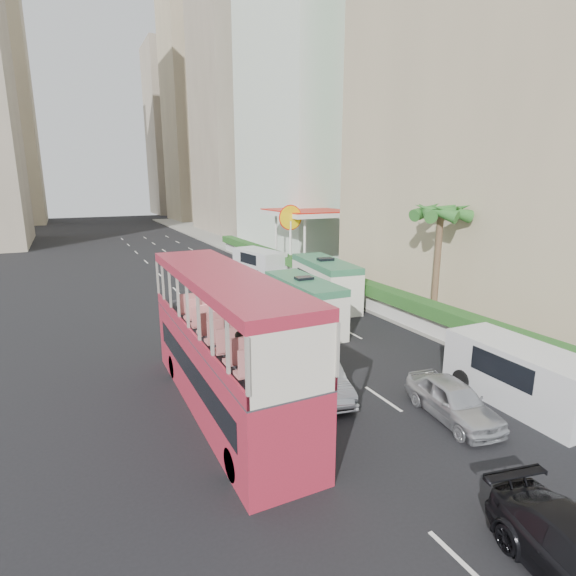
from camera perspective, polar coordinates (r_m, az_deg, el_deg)
ground_plane at (r=19.71m, az=9.26°, el=-11.09°), size 200.00×200.00×0.00m
double_decker_bus at (r=16.21m, az=-8.12°, el=-6.89°), size 2.50×11.00×5.06m
car_silver_lane_a at (r=18.12m, az=4.16°, el=-13.24°), size 2.18×4.31×1.36m
car_silver_lane_b at (r=17.42m, az=20.05°, el=-15.24°), size 2.19×4.25×1.38m
van_asset at (r=31.45m, az=-3.48°, el=-1.57°), size 2.67×5.50×1.51m
minibus_near at (r=25.29m, az=2.02°, el=-2.01°), size 2.20×6.33×2.79m
minibus_far at (r=30.18m, az=4.72°, el=0.70°), size 3.08×7.00×3.00m
panel_van_near at (r=19.05m, az=27.46°, el=-9.78°), size 2.39×5.61×2.22m
panel_van_far at (r=39.79m, az=-3.70°, el=3.25°), size 3.10×5.85×2.23m
sidewalk at (r=44.82m, az=0.19°, el=3.10°), size 6.00×120.00×0.18m
kerb_wall at (r=33.91m, az=4.22°, el=0.71°), size 0.30×44.00×1.00m
hedge at (r=33.73m, az=4.24°, el=2.12°), size 1.10×44.00×0.70m
palm_tree at (r=26.52m, az=18.36°, el=2.44°), size 0.36×0.36×6.40m
shell_station at (r=43.12m, az=2.58°, el=6.25°), size 6.50×8.00×5.50m
tower_mid at (r=79.75m, az=-5.06°, el=25.59°), size 16.00×16.00×50.00m
tower_far_a at (r=101.33m, az=-10.87°, el=21.06°), size 14.00×14.00×44.00m
tower_far_b at (r=122.25m, az=-13.75°, el=18.63°), size 14.00×14.00×40.00m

